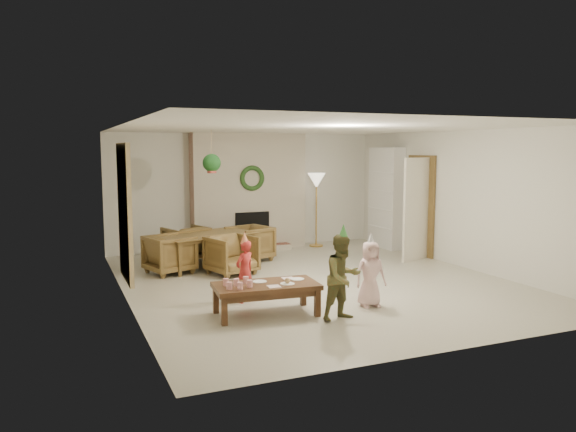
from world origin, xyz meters
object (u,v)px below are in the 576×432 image
dining_chair_near (232,255)px  dining_chair_far (186,244)px  dining_chair_left (170,254)px  child_pink (370,274)px  child_red (245,271)px  coffee_table_top (266,286)px  child_plaid (343,277)px  dining_chair_right (250,243)px  dining_table (208,251)px

dining_chair_near → dining_chair_far: same height
dining_chair_left → child_pink: child_pink is taller
child_red → dining_chair_left: bearing=-103.7°
coffee_table_top → child_plaid: 1.02m
dining_chair_far → dining_chair_right: 1.24m
coffee_table_top → child_plaid: bearing=-30.0°
coffee_table_top → dining_chair_near: bearing=88.0°
dining_chair_right → child_red: size_ratio=0.84×
dining_table → dining_chair_left: size_ratio=2.34×
dining_table → dining_chair_left: (-0.74, -0.23, 0.03)m
child_plaid → dining_chair_near: bearing=89.5°
dining_chair_right → child_plaid: child_plaid is taller
dining_table → child_pink: bearing=-85.2°
dining_chair_right → child_plaid: 4.09m
child_red → child_pink: (1.53, -0.87, 0.01)m
child_pink → dining_chair_near: bearing=119.1°
child_plaid → child_pink: size_ratio=1.21×
dining_chair_far → child_pink: child_pink is taller
dining_chair_near → child_pink: bearing=-83.9°
child_red → child_pink: 1.76m
child_red → child_pink: child_pink is taller
dining_chair_near → dining_chair_right: (0.68, 1.03, 0.00)m
child_red → dining_table: bearing=-121.4°
child_red → child_plaid: bearing=96.4°
dining_chair_left → coffee_table_top: dining_chair_left is taller
dining_chair_left → dining_chair_right: 1.74m
child_plaid → coffee_table_top: bearing=134.8°
coffee_table_top → child_red: (-0.06, 0.69, 0.06)m
dining_chair_right → coffee_table_top: bearing=-33.3°
coffee_table_top → dining_chair_right: bearing=79.2°
child_plaid → dining_table: bearing=91.0°
dining_table → dining_chair_far: (-0.23, 0.74, 0.03)m
child_plaid → dining_chair_right: bearing=77.4°
dining_table → child_red: bearing=-110.5°
coffee_table_top → child_pink: (1.47, -0.18, 0.07)m
dining_chair_right → child_red: child_red is taller
coffee_table_top → dining_chair_left: bearing=107.6°
child_red → coffee_table_top: bearing=66.5°
dining_chair_left → child_red: (0.61, -2.29, 0.10)m
dining_chair_near → child_plaid: size_ratio=0.68×
dining_chair_near → child_red: child_red is taller
dining_table → dining_chair_right: 0.97m
coffee_table_top → child_pink: size_ratio=1.49×
child_pink → dining_chair_left: bearing=129.4°
dining_chair_near → dining_chair_right: bearing=38.7°
dining_table → dining_chair_far: bearing=90.0°
dining_table → dining_chair_right: bearing=0.0°
dining_table → child_red: child_red is taller
dining_chair_right → child_pink: 3.72m
dining_chair_far → child_pink: bearing=94.0°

